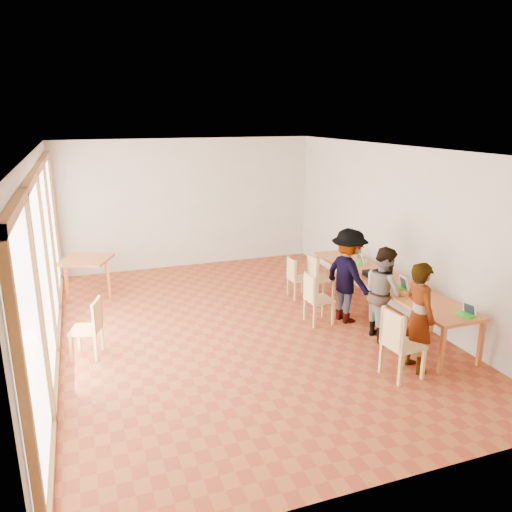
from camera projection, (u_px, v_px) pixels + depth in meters
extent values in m
plane|color=#9D4C26|center=(242.00, 329.00, 8.50)|extent=(8.00, 8.00, 0.00)
cube|color=beige|center=(188.00, 204.00, 11.71)|extent=(6.00, 0.10, 3.00)
cube|color=beige|center=(379.00, 349.00, 4.47)|extent=(6.00, 0.10, 3.00)
cube|color=beige|center=(398.00, 230.00, 9.06)|extent=(0.10, 8.00, 3.00)
cube|color=white|center=(44.00, 261.00, 7.13)|extent=(0.10, 8.00, 3.00)
cube|color=white|center=(240.00, 148.00, 7.67)|extent=(6.00, 8.00, 0.04)
cube|color=#C05F2A|center=(385.00, 280.00, 8.71)|extent=(0.80, 4.00, 0.05)
cube|color=#C05F2A|center=(442.00, 351.00, 6.95)|extent=(0.06, 0.06, 0.70)
cube|color=#C05F2A|center=(317.00, 271.00, 10.46)|extent=(0.06, 0.06, 0.70)
cube|color=#C05F2A|center=(481.00, 343.00, 7.17)|extent=(0.06, 0.06, 0.70)
cube|color=#C05F2A|center=(346.00, 268.00, 10.68)|extent=(0.06, 0.06, 0.70)
cube|color=#C05F2A|center=(86.00, 260.00, 9.95)|extent=(0.90, 0.90, 0.05)
cube|color=#C05F2A|center=(67.00, 286.00, 9.57)|extent=(0.05, 0.05, 0.70)
cube|color=#C05F2A|center=(67.00, 274.00, 10.28)|extent=(0.05, 0.05, 0.70)
cube|color=#C05F2A|center=(109.00, 281.00, 9.82)|extent=(0.05, 0.05, 0.70)
cube|color=#C05F2A|center=(106.00, 270.00, 10.53)|extent=(0.05, 0.05, 0.70)
cube|color=#DEB76F|center=(403.00, 345.00, 6.85)|extent=(0.51, 0.51, 0.04)
cube|color=#DEB76F|center=(393.00, 329.00, 6.69)|extent=(0.09, 0.47, 0.49)
cube|color=#DEB76F|center=(319.00, 299.00, 8.65)|extent=(0.43, 0.43, 0.04)
cube|color=#DEB76F|center=(310.00, 288.00, 8.51)|extent=(0.05, 0.42, 0.44)
cube|color=#DEB76F|center=(299.00, 279.00, 9.87)|extent=(0.39, 0.39, 0.04)
cube|color=#DEB76F|center=(292.00, 269.00, 9.75)|extent=(0.05, 0.38, 0.40)
cube|color=#DEB76F|center=(321.00, 278.00, 9.74)|extent=(0.44, 0.44, 0.04)
cube|color=#DEB76F|center=(313.00, 268.00, 9.60)|extent=(0.06, 0.42, 0.44)
cube|color=#DEB76F|center=(86.00, 330.00, 7.44)|extent=(0.52, 0.52, 0.04)
cube|color=#DEB76F|center=(97.00, 315.00, 7.38)|extent=(0.17, 0.41, 0.44)
imported|color=gray|center=(419.00, 317.00, 6.96)|extent=(0.41, 0.60, 1.59)
imported|color=gray|center=(384.00, 293.00, 8.02)|extent=(0.65, 0.80, 1.52)
imported|color=gray|center=(348.00, 276.00, 8.63)|extent=(0.80, 1.16, 1.66)
cube|color=#26D023|center=(466.00, 315.00, 7.12)|extent=(0.21, 0.26, 0.02)
cube|color=white|center=(470.00, 308.00, 7.14)|extent=(0.11, 0.22, 0.19)
cube|color=#26D023|center=(398.00, 288.00, 8.20)|extent=(0.23, 0.29, 0.03)
cube|color=white|center=(404.00, 283.00, 8.19)|extent=(0.11, 0.25, 0.22)
cube|color=#26D023|center=(357.00, 264.00, 9.56)|extent=(0.24, 0.28, 0.02)
cube|color=white|center=(362.00, 259.00, 9.53)|extent=(0.14, 0.22, 0.19)
imported|color=orange|center=(402.00, 293.00, 7.89)|extent=(0.15, 0.15, 0.10)
cylinder|color=#1C703A|center=(360.00, 251.00, 9.97)|extent=(0.07, 0.07, 0.28)
cylinder|color=silver|center=(366.00, 262.00, 9.55)|extent=(0.07, 0.07, 0.09)
cylinder|color=white|center=(365.00, 272.00, 8.98)|extent=(0.08, 0.08, 0.06)
cube|color=#E14075|center=(418.00, 285.00, 8.38)|extent=(0.05, 0.10, 0.01)
cube|color=black|center=(370.00, 274.00, 8.84)|extent=(0.16, 0.26, 0.09)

